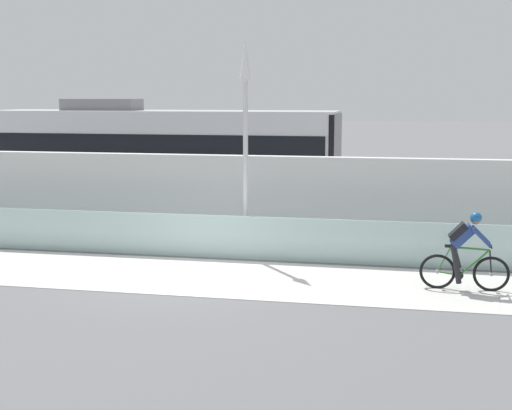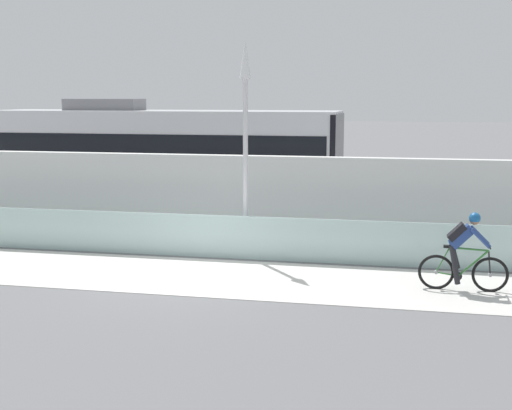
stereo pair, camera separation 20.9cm
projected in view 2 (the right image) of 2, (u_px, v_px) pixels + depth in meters
ground_plane at (190, 276)px, 15.64m from camera, size 200.00×200.00×0.00m
bike_path_deck at (190, 275)px, 15.64m from camera, size 32.00×3.20×0.01m
glass_parapet at (212, 236)px, 17.35m from camera, size 32.00×0.05×1.05m
concrete_barrier_wall at (231, 199)px, 18.99m from camera, size 32.00×0.36×2.35m
tram_rail_near at (251, 226)px, 21.57m from camera, size 32.00×0.08×0.01m
tram_rail_far at (261, 218)px, 22.95m from camera, size 32.00×0.08×0.01m
tram at (164, 160)px, 22.60m from camera, size 11.06×2.54×3.81m
cyclist_on_bike at (463, 252)px, 14.31m from camera, size 1.77×0.58×1.61m
lamp_post_antenna at (245, 122)px, 17.06m from camera, size 0.28×0.28×5.20m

